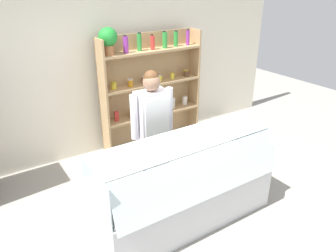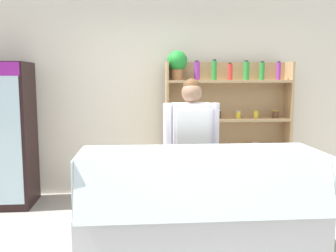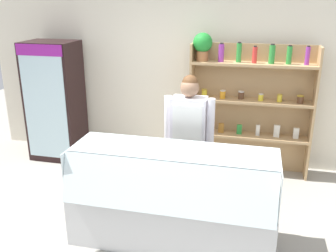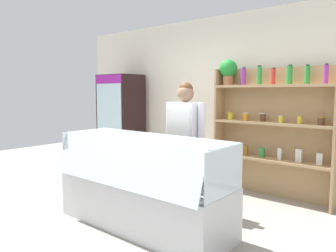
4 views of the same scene
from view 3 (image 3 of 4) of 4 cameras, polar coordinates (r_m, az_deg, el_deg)
The scene contains 6 objects.
ground_plane at distance 4.14m, azimuth 0.14°, elevation -16.72°, with size 12.00×12.00×0.00m, color gray.
back_wall at distance 5.61m, azimuth 5.37°, elevation 8.04°, with size 6.80×0.10×2.70m, color silver.
drinks_fridge at distance 5.99m, azimuth -16.82°, elevation 3.63°, with size 0.75×0.60×1.81m.
shelving_unit at distance 5.32m, azimuth 11.64°, elevation 4.31°, with size 1.68×0.29×1.97m.
deli_display_case at distance 3.96m, azimuth 0.55°, elevation -13.12°, with size 2.05×0.76×1.01m.
shop_clerk at distance 4.32m, azimuth 3.19°, elevation -0.93°, with size 0.58×0.25×1.61m.
Camera 3 is at (0.77, -3.26, 2.43)m, focal length 40.00 mm.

